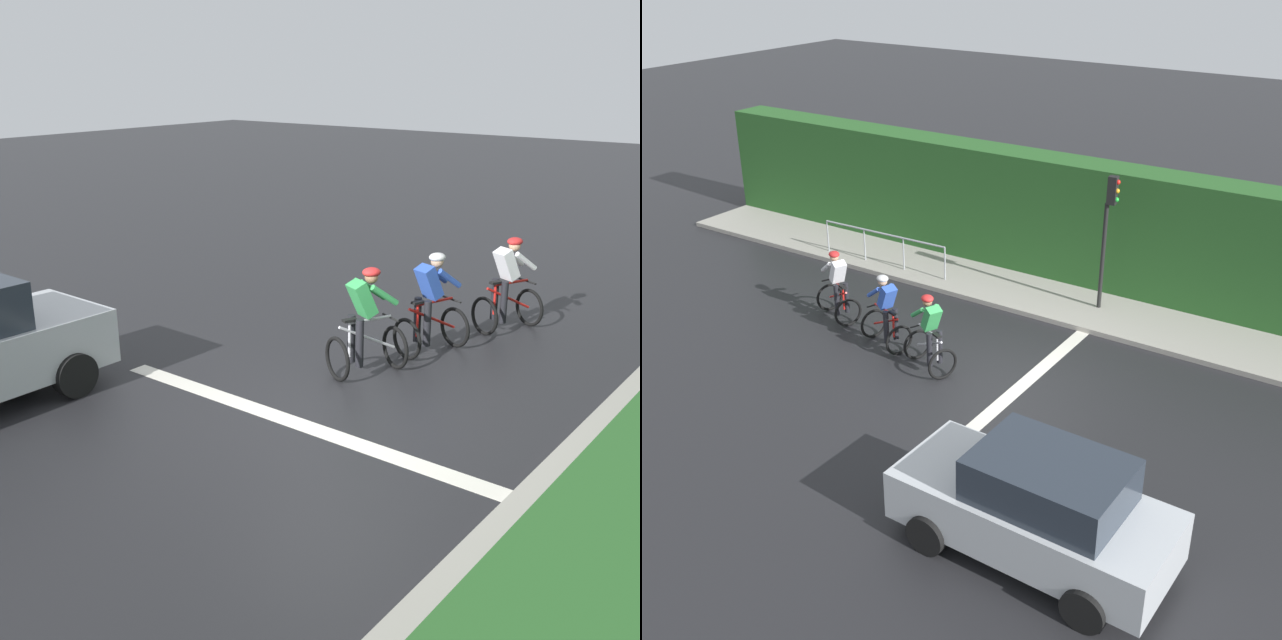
# 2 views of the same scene
# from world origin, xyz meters

# --- Properties ---
(ground_plane) EXTENTS (80.00, 80.00, 0.00)m
(ground_plane) POSITION_xyz_m (0.00, 0.00, 0.00)
(ground_plane) COLOR black
(road_marking_stop_line) EXTENTS (7.00, 0.30, 0.01)m
(road_marking_stop_line) POSITION_xyz_m (0.00, -0.40, 0.00)
(road_marking_stop_line) COLOR silver
(road_marking_stop_line) RESTS_ON ground
(cyclist_lead) EXTENTS (1.06, 1.26, 1.66)m
(cyclist_lead) POSITION_xyz_m (0.24, 4.70, 0.80)
(cyclist_lead) COLOR black
(cyclist_lead) RESTS_ON ground
(cyclist_second) EXTENTS (0.99, 1.24, 1.66)m
(cyclist_second) POSITION_xyz_m (-0.24, 2.90, 0.80)
(cyclist_second) COLOR black
(cyclist_second) RESTS_ON ground
(cyclist_mid) EXTENTS (1.06, 1.26, 1.66)m
(cyclist_mid) POSITION_xyz_m (-0.56, 1.51, 0.80)
(cyclist_mid) COLOR black
(cyclist_mid) RESTS_ON ground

